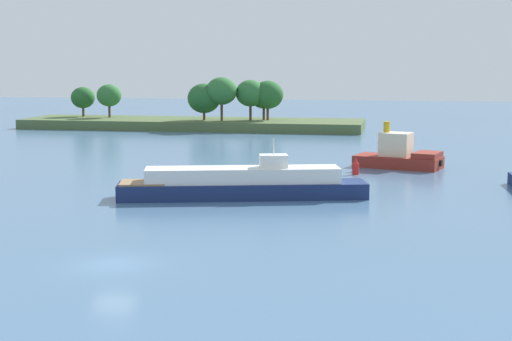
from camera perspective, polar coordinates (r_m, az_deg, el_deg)
ground_plane at (r=46.46m, az=-10.37°, el=-6.77°), size 400.00×400.00×0.00m
treeline_island at (r=137.98m, az=-4.18°, el=4.20°), size 60.12×14.43×9.14m
fishing_skiff at (r=84.52m, az=1.04°, el=0.17°), size 4.97×4.92×0.96m
tugboat at (r=88.18m, az=10.46°, el=1.05°), size 10.18×6.78×5.10m
white_riverboat at (r=67.36m, az=-1.01°, el=-0.97°), size 21.70×9.14×5.17m
channel_buoy_red at (r=82.16m, az=7.31°, el=0.27°), size 0.70×0.70×1.90m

